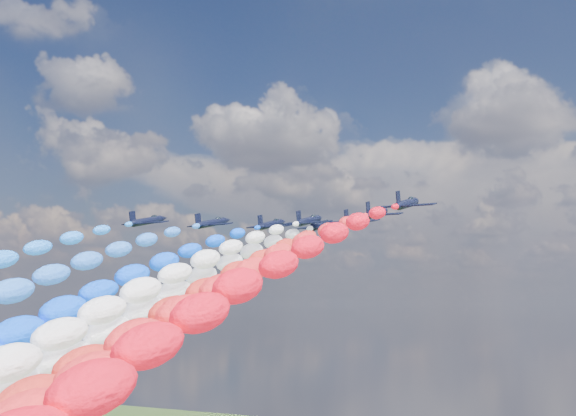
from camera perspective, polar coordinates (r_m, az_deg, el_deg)
The scene contains 14 objects.
jet_0 at distance 158.79m, azimuth -10.40°, elevation -0.96°, with size 9.81×13.15×2.90m, color black, non-canonical shape.
jet_1 at distance 160.82m, azimuth -5.68°, elevation -1.12°, with size 9.81×13.15×2.90m, color black, non-canonical shape.
jet_2 at distance 162.84m, azimuth -1.27°, elevation -1.23°, with size 9.81×13.15×2.90m, color black, non-canonical shape.
trail_2 at distance 117.47m, azimuth -15.14°, elevation -7.83°, with size 5.71×105.59×40.82m, color #094CFF, non-canonical shape.
jet_3 at distance 155.53m, azimuth 1.55°, elevation -0.95°, with size 9.81×13.15×2.90m, color black, non-canonical shape.
trail_3 at distance 108.48m, azimuth -12.14°, elevation -7.99°, with size 5.71×105.59×40.82m, color white, non-canonical shape.
jet_4 at distance 164.94m, azimuth 2.51°, elevation -1.30°, with size 9.81×13.15×2.90m, color black, non-canonical shape.
trail_4 at distance 117.11m, azimuth -9.72°, elevation -7.97°, with size 5.71×105.59×40.82m, color white, non-canonical shape.
jet_5 at distance 154.00m, azimuth 5.01°, elevation -0.86°, with size 9.81×13.15×2.90m, color black, non-canonical shape.
trail_5 at distance 104.88m, azimuth -7.39°, elevation -8.13°, with size 5.71×105.59×40.82m, color red, non-canonical shape.
jet_6 at distance 143.04m, azimuth 6.58°, elevation -0.36°, with size 9.81×13.15×2.90m, color black, non-canonical shape.
trail_6 at distance 93.23m, azimuth -6.48°, elevation -8.27°, with size 5.71×105.59×40.82m, color red, non-canonical shape.
jet_7 at distance 130.50m, azimuth 8.81°, elevation 0.32°, with size 9.81×13.15×2.90m, color black, non-canonical shape.
trail_7 at distance 79.70m, azimuth -4.96°, elevation -8.49°, with size 5.71×105.59×40.82m, color red, non-canonical shape.
Camera 1 is at (72.46, -127.09, 86.97)m, focal length 48.00 mm.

